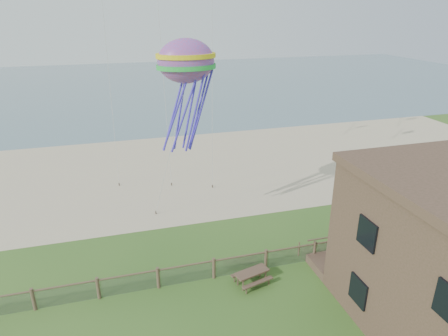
{
  "coord_description": "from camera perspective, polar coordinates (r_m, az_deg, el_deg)",
  "views": [
    {
      "loc": [
        -4.39,
        -11.38,
        13.7
      ],
      "look_at": [
        1.14,
        8.0,
        5.56
      ],
      "focal_mm": 32.0,
      "sensor_mm": 36.0,
      "label": 1
    }
  ],
  "objects": [
    {
      "name": "sand_beach",
      "position": [
        36.35,
        -7.8,
        -0.36
      ],
      "size": [
        72.0,
        20.0,
        0.02
      ],
      "primitive_type": "cube",
      "color": "#C3B28D",
      "rests_on": "ground"
    },
    {
      "name": "chainlink_fence",
      "position": [
        22.24,
        -1.45,
        -14.27
      ],
      "size": [
        36.2,
        0.2,
        1.25
      ],
      "primitive_type": null,
      "color": "brown",
      "rests_on": "ground"
    },
    {
      "name": "picnic_table",
      "position": [
        22.0,
        3.98,
        -15.3
      ],
      "size": [
        2.13,
        1.81,
        0.77
      ],
      "primitive_type": null,
      "rotation": [
        0.0,
        0.0,
        0.26
      ],
      "color": "brown",
      "rests_on": "ground"
    },
    {
      "name": "ocean",
      "position": [
        78.71,
        -12.73,
        11.44
      ],
      "size": [
        160.0,
        68.0,
        0.02
      ],
      "primitive_type": "cube",
      "color": "slate",
      "rests_on": "ground"
    },
    {
      "name": "octopus_kite",
      "position": [
        23.35,
        -5.27,
        10.62
      ],
      "size": [
        3.99,
        3.4,
        6.95
      ],
      "primitive_type": null,
      "rotation": [
        0.0,
        0.0,
        -0.35
      ],
      "color": "#FF2845"
    },
    {
      "name": "motel_deck",
      "position": [
        27.42,
        26.94,
        -10.05
      ],
      "size": [
        15.0,
        2.0,
        0.5
      ],
      "primitive_type": "cube",
      "color": "brown",
      "rests_on": "ground"
    }
  ]
}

